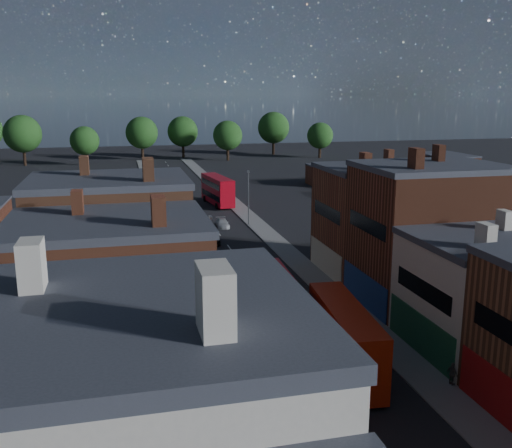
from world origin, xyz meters
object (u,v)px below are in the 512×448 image
bus_1 (345,337)px  ped_3 (452,374)px  bus_0 (278,306)px  car_1 (352,379)px  car_2 (210,239)px  car_3 (223,223)px  bus_2 (218,190)px

bus_1 → ped_3: (6.20, -3.62, -1.67)m
bus_0 → car_1: bus_0 is taller
bus_1 → car_2: (-3.60, 36.78, -1.89)m
car_3 → ped_3: bearing=-80.3°
bus_1 → bus_2: bus_2 is taller
bus_0 → car_2: 30.38m
bus_1 → ped_3: 7.37m
bus_0 → car_3: (2.70, 39.34, -2.08)m
bus_0 → bus_2: 56.96m
bus_1 → car_3: size_ratio=2.69×
car_1 → car_3: 47.98m
bus_1 → car_2: bearing=100.9°
bus_1 → ped_3: bearing=-25.0°
car_1 → car_2: bearing=102.6°
bus_2 → car_3: (-2.30, -17.41, -2.08)m
car_3 → bus_0: bearing=-91.7°
car_2 → bus_2: bearing=78.4°
bus_0 → car_3: size_ratio=2.80×
car_1 → ped_3: ped_3 is taller
bus_2 → ped_3: 67.00m
bus_1 → car_1: bus_1 is taller
ped_3 → car_3: bearing=-4.1°
bus_2 → car_2: (-5.60, -26.44, -2.01)m
bus_1 → car_3: (-0.30, 45.81, -1.96)m
car_1 → car_2: car_2 is taller
bus_2 → ped_3: bearing=-93.9°
bus_2 → car_1: (-2.30, -65.39, -2.11)m
car_3 → ped_3: (6.50, -49.43, 0.29)m
bus_0 → car_2: (-0.60, 30.31, -2.01)m
car_2 → car_3: bearing=70.3°
bus_2 → ped_3: (4.20, -66.84, -1.78)m
car_2 → ped_3: (9.80, -40.40, 0.22)m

